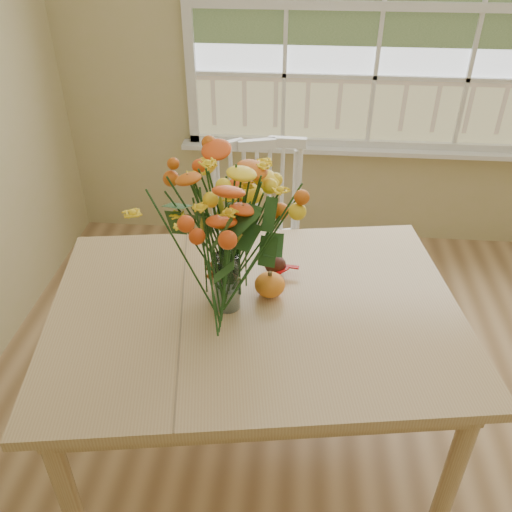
{
  "coord_description": "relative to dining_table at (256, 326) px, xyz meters",
  "views": [
    {
      "loc": [
        -0.43,
        -1.16,
        2.11
      ],
      "look_at": [
        -0.57,
        0.41,
        1.03
      ],
      "focal_mm": 38.0,
      "sensor_mm": 36.0,
      "label": 1
    }
  ],
  "objects": [
    {
      "name": "wall_back",
      "position": [
        0.57,
        1.86,
        0.63
      ],
      "size": [
        4.0,
        0.02,
        2.7
      ],
      "primitive_type": "cube",
      "color": "#CAC081",
      "rests_on": "floor"
    },
    {
      "name": "window",
      "position": [
        0.57,
        1.82,
        0.81
      ],
      "size": [
        2.42,
        0.12,
        1.74
      ],
      "color": "silver",
      "rests_on": "wall_back"
    },
    {
      "name": "dining_table",
      "position": [
        0.0,
        0.0,
        0.0
      ],
      "size": [
        1.67,
        1.31,
        0.81
      ],
      "rotation": [
        0.0,
        0.0,
        0.16
      ],
      "color": "tan",
      "rests_on": "floor"
    },
    {
      "name": "windsor_chair",
      "position": [
        -0.05,
        0.85,
        -0.13
      ],
      "size": [
        0.6,
        0.58,
        1.06
      ],
      "rotation": [
        0.0,
        0.0,
        0.28
      ],
      "color": "white",
      "rests_on": "floor"
    },
    {
      "name": "flower_vase",
      "position": [
        -0.11,
        0.0,
        0.42
      ],
      "size": [
        0.46,
        0.46,
        0.54
      ],
      "color": "white",
      "rests_on": "dining_table"
    },
    {
      "name": "pumpkin",
      "position": [
        0.05,
        0.08,
        0.14
      ],
      "size": [
        0.12,
        0.12,
        0.09
      ],
      "primitive_type": "ellipsoid",
      "color": "orange",
      "rests_on": "dining_table"
    },
    {
      "name": "turkey_figurine",
      "position": [
        -0.13,
        0.1,
        0.14
      ],
      "size": [
        0.12,
        0.1,
        0.12
      ],
      "rotation": [
        0.0,
        0.0,
        0.36
      ],
      "color": "#CCB78C",
      "rests_on": "dining_table"
    },
    {
      "name": "dark_gourd",
      "position": [
        0.06,
        0.22,
        0.13
      ],
      "size": [
        0.13,
        0.09,
        0.08
      ],
      "color": "#38160F",
      "rests_on": "dining_table"
    }
  ]
}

